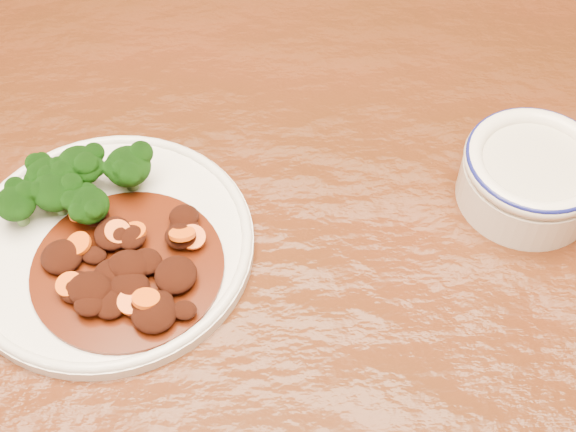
# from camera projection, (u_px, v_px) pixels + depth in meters

# --- Properties ---
(dining_table) EXTENTS (1.61, 1.10, 0.75)m
(dining_table) POSITION_uv_depth(u_px,v_px,m) (267.00, 305.00, 0.77)
(dining_table) COLOR #4F1F0E
(dining_table) RESTS_ON ground
(dinner_plate) EXTENTS (0.25, 0.25, 0.02)m
(dinner_plate) POSITION_uv_depth(u_px,v_px,m) (109.00, 244.00, 0.70)
(dinner_plate) COLOR white
(dinner_plate) RESTS_ON dining_table
(broccoli_florets) EXTENTS (0.13, 0.09, 0.04)m
(broccoli_florets) POSITION_uv_depth(u_px,v_px,m) (74.00, 183.00, 0.71)
(broccoli_florets) COLOR #5E8E49
(broccoli_florets) RESTS_ON dinner_plate
(mince_stew) EXTENTS (0.16, 0.16, 0.03)m
(mince_stew) POSITION_uv_depth(u_px,v_px,m) (127.00, 270.00, 0.67)
(mince_stew) COLOR #491607
(mince_stew) RESTS_ON dinner_plate
(dip_bowl) EXTENTS (0.13, 0.13, 0.06)m
(dip_bowl) POSITION_uv_depth(u_px,v_px,m) (531.00, 174.00, 0.72)
(dip_bowl) COLOR white
(dip_bowl) RESTS_ON dining_table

